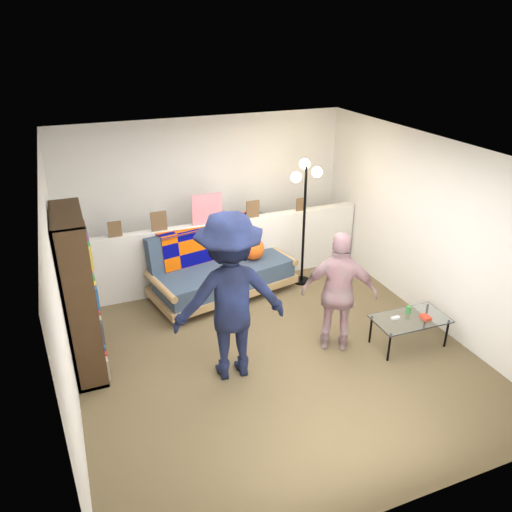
{
  "coord_description": "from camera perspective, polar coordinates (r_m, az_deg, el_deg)",
  "views": [
    {
      "loc": [
        -2.05,
        -4.72,
        3.63
      ],
      "look_at": [
        0.0,
        0.4,
        1.05
      ],
      "focal_mm": 35.0,
      "sensor_mm": 36.0,
      "label": 1
    }
  ],
  "objects": [
    {
      "name": "bookshelf",
      "position": [
        5.81,
        -19.49,
        -4.74
      ],
      "size": [
        0.32,
        0.95,
        1.9
      ],
      "color": "#301E10",
      "rests_on": "ground"
    },
    {
      "name": "ground",
      "position": [
        6.3,
        1.37,
        -10.14
      ],
      "size": [
        5.0,
        5.0,
        0.0
      ],
      "primitive_type": "plane",
      "color": "brown",
      "rests_on": "ground"
    },
    {
      "name": "person_left",
      "position": [
        5.36,
        -2.97,
        -4.74
      ],
      "size": [
        1.31,
        0.83,
        1.93
      ],
      "primitive_type": "imported",
      "rotation": [
        0.0,
        0.0,
        3.05
      ],
      "color": "black",
      "rests_on": "ground"
    },
    {
      "name": "futon_sofa",
      "position": [
        7.26,
        -3.94,
        -1.31
      ],
      "size": [
        2.2,
        1.35,
        0.88
      ],
      "color": "#A78251",
      "rests_on": "ground"
    },
    {
      "name": "person_right",
      "position": [
        5.95,
        9.49,
        -4.18
      ],
      "size": [
        0.95,
        0.77,
        1.51
      ],
      "primitive_type": "imported",
      "rotation": [
        0.0,
        0.0,
        2.61
      ],
      "color": "pink",
      "rests_on": "ground"
    },
    {
      "name": "coffee_table",
      "position": [
        6.4,
        17.24,
        -6.96
      ],
      "size": [
        0.93,
        0.53,
        0.47
      ],
      "color": "black",
      "rests_on": "ground"
    },
    {
      "name": "floor_lamp",
      "position": [
        7.26,
        5.6,
        6.6
      ],
      "size": [
        0.42,
        0.34,
        1.89
      ],
      "color": "black",
      "rests_on": "ground"
    },
    {
      "name": "ledge_decor",
      "position": [
        7.18,
        -5.8,
        4.97
      ],
      "size": [
        2.97,
        0.02,
        0.45
      ],
      "color": "brown",
      "rests_on": "half_wall_ledge"
    },
    {
      "name": "half_wall_ledge",
      "position": [
        7.52,
        -3.97,
        0.4
      ],
      "size": [
        4.45,
        0.15,
        1.0
      ],
      "primitive_type": "cube",
      "color": "silver",
      "rests_on": "ground"
    },
    {
      "name": "room_shell",
      "position": [
        5.91,
        -0.26,
        5.73
      ],
      "size": [
        4.6,
        5.05,
        2.45
      ],
      "color": "silver",
      "rests_on": "ground"
    }
  ]
}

